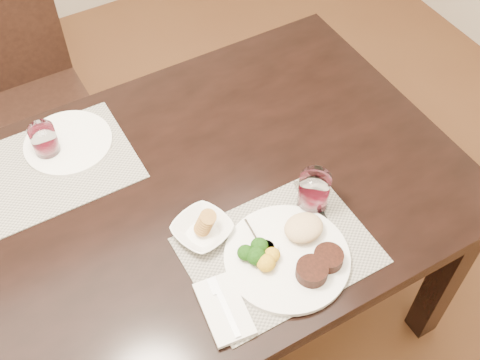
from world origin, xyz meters
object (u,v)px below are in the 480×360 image
steak_knife (321,221)px  cracker_bowl (202,229)px  wine_glass_near (313,193)px  chair_far (24,88)px  far_plate (68,142)px  dinner_plate (293,254)px

steak_knife → cracker_bowl: cracker_bowl is taller
steak_knife → wine_glass_near: (0.01, 0.06, 0.05)m
chair_far → wine_glass_near: size_ratio=7.97×
chair_far → far_plate: bearing=-88.1°
wine_glass_near → dinner_plate: bearing=-139.7°
steak_knife → far_plate: 0.76m
dinner_plate → cracker_bowl: cracker_bowl is taller
dinner_plate → cracker_bowl: bearing=139.0°
wine_glass_near → chair_far: bearing=114.3°
steak_knife → far_plate: (-0.48, 0.59, 0.00)m
chair_far → steak_knife: size_ratio=4.09×
far_plate → steak_knife: bearing=-50.8°
chair_far → cracker_bowl: bearing=-78.7°
wine_glass_near → far_plate: wine_glass_near is taller
wine_glass_near → far_plate: bearing=132.8°
chair_far → cracker_bowl: size_ratio=5.07×
steak_knife → far_plate: bearing=142.3°
dinner_plate → steak_knife: dinner_plate is taller
dinner_plate → steak_knife: 0.14m
chair_far → wine_glass_near: (0.51, -1.13, 0.30)m
chair_far → steak_knife: bearing=-67.2°
dinner_plate → far_plate: size_ratio=1.24×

